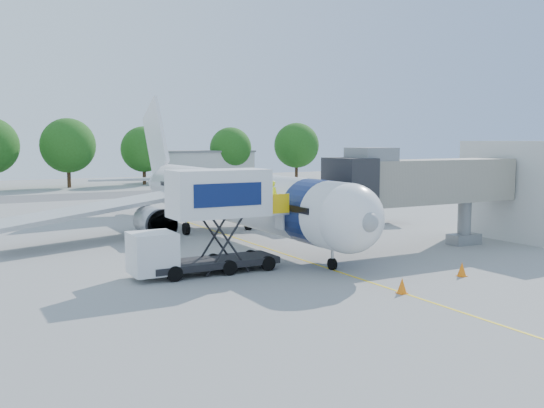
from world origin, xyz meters
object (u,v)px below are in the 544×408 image
jet_bridge (415,183)px  catering_hiloader (208,222)px  ground_tug (396,290)px  aircraft (228,196)px

jet_bridge → catering_hiloader: (-14.26, -0.00, -1.58)m
catering_hiloader → ground_tug: 11.11m
catering_hiloader → ground_tug: (4.35, -10.03, -2.01)m
aircraft → catering_hiloader: size_ratio=4.44×
aircraft → ground_tug: aircraft is taller
aircraft → catering_hiloader: aircraft is taller
jet_bridge → catering_hiloader: bearing=-180.0°
jet_bridge → ground_tug: (-9.91, -10.03, -3.59)m
aircraft → catering_hiloader: (-6.27, -11.12, -0.19)m
jet_bridge → ground_tug: bearing=-134.7°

